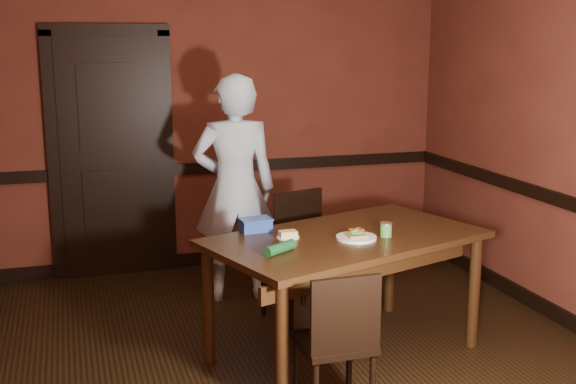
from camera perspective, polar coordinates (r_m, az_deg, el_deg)
floor at (r=4.72m, az=1.29°, el=-13.44°), size 4.00×4.50×0.01m
wall_back at (r=6.47m, az=-5.00°, el=5.95°), size 4.00×0.02×2.70m
wall_front at (r=2.34m, az=19.20°, el=-5.46°), size 4.00×0.02×2.70m
dado_back at (r=6.52m, az=-4.90°, el=2.00°), size 4.00×0.03×0.10m
baseboard_back at (r=6.71m, az=-4.77°, el=-5.08°), size 4.00×0.03×0.12m
baseboard_right at (r=5.60m, az=21.23°, el=-9.42°), size 0.03×4.50×0.12m
door at (r=6.33m, az=-13.78°, el=3.17°), size 1.05×0.07×2.20m
dining_table at (r=4.72m, az=4.51°, el=-8.16°), size 1.94×1.46×0.81m
chair_far at (r=5.30m, az=0.79°, el=-5.21°), size 0.54×0.54×0.92m
chair_near at (r=4.04m, az=3.63°, el=-11.56°), size 0.39×0.39×0.83m
person at (r=5.61m, az=-4.23°, el=0.24°), size 0.69×0.50×1.77m
sandwich_plate at (r=4.52m, az=5.41°, el=-3.49°), size 0.25×0.25×0.06m
sauce_jar at (r=4.59m, az=7.75°, el=-2.95°), size 0.08×0.08×0.09m
cheese_saucer at (r=4.52m, az=-0.01°, el=-3.42°), size 0.14×0.14×0.05m
food_tub at (r=4.67m, az=-2.59°, el=-2.59°), size 0.21×0.16×0.09m
wrapped_veg at (r=4.20m, az=-0.64°, el=-4.46°), size 0.22×0.17×0.06m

